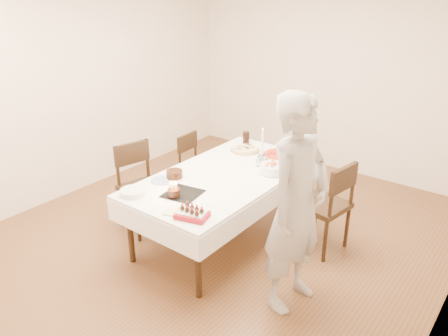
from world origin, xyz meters
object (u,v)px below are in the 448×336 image
Objects in this scene: pasta_bowl at (273,168)px; taper_candle at (262,145)px; chair_right_savory at (322,205)px; person at (297,206)px; dining_table at (224,206)px; pizza_white at (245,150)px; pizza_pepperoni at (280,156)px; cola_glass at (246,138)px; chair_left_savory at (199,168)px; layer_cake at (174,175)px; birthday_cake at (174,189)px; chair_left_dessert at (144,189)px; strawberry_box at (192,214)px.

pasta_bowl is 0.68× the size of taper_candle.
person is (0.18, -0.92, 0.44)m from chair_right_savory.
dining_table is 6.15× the size of pizza_white.
cola_glass reaches higher than pizza_pepperoni.
cola_glass is at bearing 142.36° from pasta_bowl.
chair_right_savory is at bearing 173.42° from chair_left_savory.
chair_right_savory is at bearing -19.51° from cola_glass.
pasta_bowl is at bearing 45.59° from layer_cake.
taper_candle is 1.25m from birthday_cake.
chair_left_savory is 0.71m from pizza_white.
chair_left_dessert is 2.49× the size of taper_candle.
chair_right_savory is 1.94m from chair_left_dessert.
taper_candle is 0.61m from cola_glass.
chair_left_dessert is 6.54× the size of cola_glass.
cola_glass reaches higher than layer_cake.
taper_candle is (0.92, 0.00, 0.52)m from chair_left_savory.
strawberry_box is at bearing -36.10° from layer_cake.
chair_left_dessert reaches higher than birthday_cake.
taper_candle is (0.93, 0.94, 0.46)m from chair_left_dessert.
pizza_white is at bearing -106.03° from chair_left_dessert.
chair_left_savory is 1.10m from pizza_pepperoni.
chair_right_savory is 7.57× the size of birthday_cake.
pizza_pepperoni is 2.08× the size of layer_cake.
person is at bearing -45.48° from taper_candle.
chair_right_savory is 3.64× the size of strawberry_box.
chair_left_savory is 1.92× the size of pizza_pepperoni.
cola_glass is (0.46, 1.31, 0.33)m from chair_left_dessert.
person is at bearing -69.94° from chair_right_savory.
chair_right_savory is 0.82m from pizza_pepperoni.
pizza_white is 0.78× the size of pizza_pepperoni.
cola_glass is at bearing 111.13° from strawberry_box.
dining_table is at bearing -105.77° from pizza_pepperoni.
pasta_bowl is at bearing 87.89° from strawberry_box.
chair_left_savory is 2.16× the size of taper_candle.
taper_candle reaches higher than cola_glass.
dining_table is 0.97m from chair_left_savory.
chair_right_savory is at bearing 49.64° from birthday_cake.
layer_cake is (-1.26, -0.85, 0.30)m from chair_right_savory.
strawberry_box is (-0.05, -1.22, -0.02)m from pasta_bowl.
birthday_cake is (0.28, -0.30, 0.03)m from layer_cake.
birthday_cake is (-1.16, -0.23, -0.11)m from person.
birthday_cake is (0.76, -0.29, 0.33)m from chair_left_dessert.
taper_candle reaches higher than chair_right_savory.
pizza_pepperoni is at bearing 11.64° from pizza_white.
taper_candle is (0.32, -0.14, 0.18)m from pizza_white.
taper_candle reaches higher than strawberry_box.
chair_left_dessert is 4.61× the size of layer_cake.
cola_glass is 0.55× the size of strawberry_box.
person is at bearing -54.28° from pizza_pepperoni.
chair_left_dessert is 0.57m from layer_cake.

